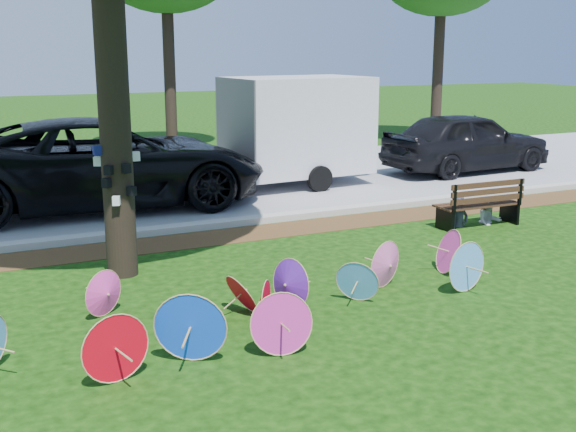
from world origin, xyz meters
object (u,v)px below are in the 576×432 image
at_px(park_bench, 477,203).
at_px(person_left, 460,196).
at_px(parasol_pile, 276,296).
at_px(person_right, 490,197).
at_px(dark_pickup, 467,142).
at_px(black_van, 103,163).
at_px(cargo_trailer, 297,125).

height_order(park_bench, person_left, person_left).
bearing_deg(parasol_pile, person_right, 26.56).
xyz_separation_m(dark_pickup, person_left, (-4.02, -4.79, -0.22)).
bearing_deg(person_right, park_bench, -155.69).
xyz_separation_m(parasol_pile, person_right, (5.69, 2.84, 0.17)).
relative_size(park_bench, person_left, 1.43).
xyz_separation_m(black_van, cargo_trailer, (4.70, 0.58, 0.51)).
height_order(dark_pickup, person_left, dark_pickup).
bearing_deg(dark_pickup, park_bench, 140.39).
bearing_deg(person_left, parasol_pile, -161.79).
distance_m(dark_pickup, cargo_trailer, 4.88).
bearing_deg(park_bench, dark_pickup, 54.01).
relative_size(black_van, person_right, 6.51).
bearing_deg(person_right, dark_pickup, 71.50).
distance_m(dark_pickup, person_left, 6.26).
relative_size(parasol_pile, dark_pickup, 1.48).
relative_size(person_left, person_right, 1.14).
distance_m(black_van, person_left, 7.12).
bearing_deg(parasol_pile, black_van, 94.13).
distance_m(person_left, person_right, 0.70).
distance_m(black_van, park_bench, 7.43).
xyz_separation_m(black_van, person_right, (6.22, -4.49, -0.41)).
bearing_deg(person_left, cargo_trailer, 87.71).
distance_m(parasol_pile, dark_pickup, 11.82).
distance_m(parasol_pile, person_left, 5.75).
bearing_deg(park_bench, black_van, 143.44).
xyz_separation_m(cargo_trailer, person_left, (0.82, -5.07, -0.84)).
xyz_separation_m(parasol_pile, cargo_trailer, (4.17, 7.91, 1.08)).
bearing_deg(black_van, park_bench, -124.77).
height_order(cargo_trailer, park_bench, cargo_trailer).
distance_m(black_van, dark_pickup, 9.54).
bearing_deg(black_van, parasol_pile, -172.94).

